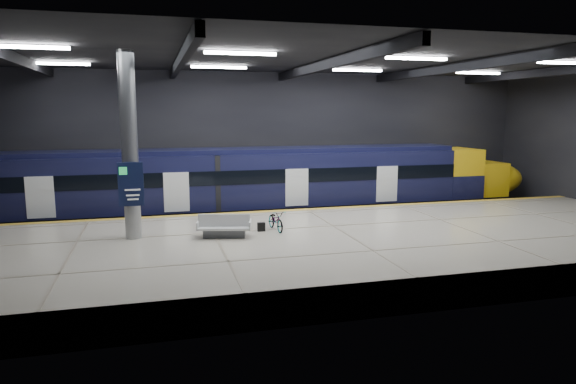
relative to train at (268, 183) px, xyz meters
name	(u,v)px	position (x,y,z in m)	size (l,w,h in m)	color
ground	(325,245)	(1.35, -5.50, -2.06)	(30.00, 30.00, 0.00)	black
room_shell	(327,114)	(1.35, -5.49, 3.66)	(30.10, 16.10, 8.05)	black
platform	(346,248)	(1.35, -8.00, -1.51)	(30.00, 11.00, 1.10)	#C0B6A2
safety_strip	(307,209)	(1.35, -2.75, -0.95)	(30.00, 0.40, 0.01)	gold
rails	(292,219)	(1.35, 0.00, -1.98)	(30.00, 1.52, 0.16)	gray
train	(268,183)	(0.00, 0.00, 0.00)	(29.40, 2.84, 3.79)	black
bench	(224,229)	(-3.33, -7.28, -0.65)	(2.15, 1.28, 0.89)	#595B60
bicycle	(276,220)	(-1.17, -6.69, -0.55)	(0.55, 1.57, 0.82)	#99999E
pannier_bag	(261,227)	(-1.77, -6.69, -0.78)	(0.30, 0.18, 0.35)	black
info_column	(130,149)	(-6.65, -6.52, 2.40)	(0.90, 0.78, 6.90)	#9EA0A5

